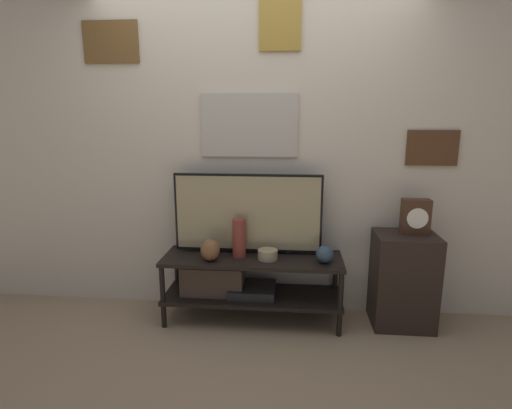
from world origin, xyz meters
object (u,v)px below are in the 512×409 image
(vase_round_glass, at_px, (325,254))
(vase_tall_ceramic, at_px, (239,238))
(mantel_clock, at_px, (415,217))
(vase_wide_bowl, at_px, (268,254))
(vase_urn_stoneware, at_px, (210,250))
(television, at_px, (248,213))

(vase_round_glass, height_order, vase_tall_ceramic, vase_tall_ceramic)
(vase_round_glass, distance_m, mantel_clock, 0.74)
(vase_wide_bowl, relative_size, vase_urn_stoneware, 0.91)
(vase_tall_ceramic, xyz_separation_m, mantel_clock, (1.33, 0.06, 0.19))
(vase_wide_bowl, distance_m, mantel_clock, 1.14)
(vase_wide_bowl, distance_m, vase_tall_ceramic, 0.25)
(vase_tall_ceramic, bearing_deg, vase_round_glass, -6.65)
(vase_round_glass, bearing_deg, vase_tall_ceramic, 173.35)
(vase_wide_bowl, xyz_separation_m, vase_tall_ceramic, (-0.22, 0.04, 0.11))
(vase_tall_ceramic, bearing_deg, vase_urn_stoneware, -152.67)
(vase_wide_bowl, bearing_deg, television, 141.22)
(vase_wide_bowl, bearing_deg, mantel_clock, 5.10)
(vase_tall_ceramic, xyz_separation_m, vase_urn_stoneware, (-0.21, -0.11, -0.07))
(vase_wide_bowl, height_order, vase_urn_stoneware, vase_urn_stoneware)
(television, height_order, mantel_clock, television)
(mantel_clock, bearing_deg, vase_tall_ceramic, -177.47)
(vase_tall_ceramic, bearing_deg, television, 59.26)
(vase_wide_bowl, height_order, vase_tall_ceramic, vase_tall_ceramic)
(television, bearing_deg, vase_tall_ceramic, -120.74)
(mantel_clock, bearing_deg, vase_round_glass, -168.67)
(vase_tall_ceramic, distance_m, mantel_clock, 1.34)
(television, xyz_separation_m, vase_urn_stoneware, (-0.26, -0.20, -0.24))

